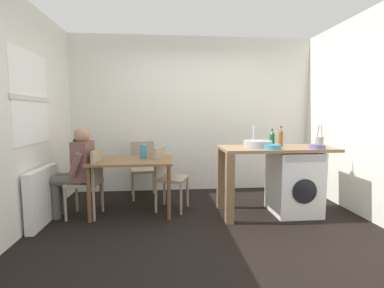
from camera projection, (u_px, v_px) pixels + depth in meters
ground_plane at (207, 226)px, 3.40m from camera, size 5.46×5.46×0.00m
wall_back at (193, 115)px, 4.99m from camera, size 4.60×0.10×2.70m
wall_window_side at (14, 115)px, 3.06m from camera, size 0.12×3.80×2.70m
wall_counter_side at (380, 115)px, 3.46m from camera, size 0.10×3.80×2.70m
radiator at (43, 196)px, 3.48m from camera, size 0.10×0.80×0.70m
dining_table at (132, 167)px, 3.84m from camera, size 1.10×0.76×0.74m
chair_person_seat at (90, 179)px, 3.70m from camera, size 0.43×0.43×0.90m
chair_opposite at (167, 174)px, 3.98m from camera, size 0.51×0.51×0.90m
chair_spare_by_wall at (143, 166)px, 4.63m from camera, size 0.46×0.46×0.90m
seated_person at (77, 167)px, 3.68m from camera, size 0.51×0.52×1.20m
kitchen_counter at (261, 159)px, 3.76m from camera, size 1.50×0.68×0.92m
washing_machine at (294, 182)px, 3.84m from camera, size 0.60×0.61×0.86m
sink_basin at (258, 144)px, 3.73m from camera, size 0.38×0.38×0.09m
tap at (254, 136)px, 3.90m from camera, size 0.02×0.02×0.28m
bottle_tall_green at (272, 138)px, 3.88m from camera, size 0.07×0.07×0.24m
bottle_squat_brown at (281, 137)px, 3.82m from camera, size 0.06×0.06×0.28m
mixing_bowl at (272, 147)px, 3.55m from camera, size 0.21×0.21×0.06m
utensil_crock at (319, 141)px, 3.86m from camera, size 0.11×0.11×0.30m
colander at (317, 146)px, 3.58m from camera, size 0.20×0.20×0.06m
vase at (143, 152)px, 3.94m from camera, size 0.09×0.09×0.19m
scissors at (276, 148)px, 3.66m from camera, size 0.15×0.06×0.01m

